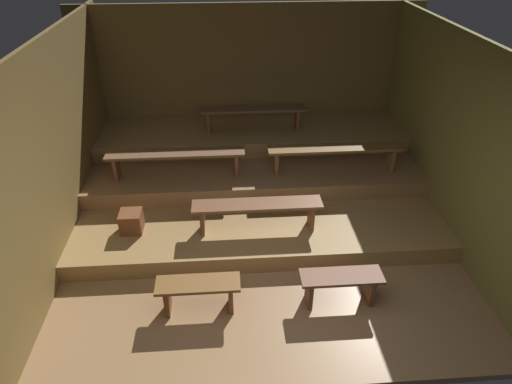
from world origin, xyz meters
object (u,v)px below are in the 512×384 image
Objects in this scene: bench_upper_center at (253,112)px; wooden_crate_lower at (131,221)px; bench_floor_left at (199,290)px; bench_lower_center at (257,209)px; bench_floor_right at (341,283)px; bench_middle_left at (176,157)px; bench_middle_right at (335,152)px.

wooden_crate_lower is (-1.68, -1.90, -0.65)m from bench_upper_center.
wooden_crate_lower is at bearing 127.00° from bench_floor_left.
bench_floor_right is at bearing -52.79° from bench_lower_center.
bench_floor_right is 0.46× the size of bench_middle_left.
bench_upper_center is at bearing 48.46° from wooden_crate_lower.
bench_middle_right is 7.12× the size of wooden_crate_lower.
bench_upper_center reaches higher than bench_floor_left.
wooden_crate_lower reaches higher than bench_floor_right.
bench_floor_right is 0.55× the size of bench_lower_center.
bench_upper_center is at bearing 103.76° from bench_floor_right.
bench_upper_center is (-0.75, 3.08, 0.75)m from bench_floor_right.
bench_middle_left and bench_middle_right have the same top height.
bench_floor_left is 1.00× the size of bench_floor_right.
wooden_crate_lower is (-2.80, -0.92, -0.42)m from bench_middle_right.
bench_lower_center is at bearing -2.87° from wooden_crate_lower.
bench_floor_right is 1.41m from bench_lower_center.
bench_middle_right reaches higher than bench_lower_center.
bench_floor_right is 0.46× the size of bench_middle_right.
bench_middle_right reaches higher than wooden_crate_lower.
bench_middle_left reaches higher than bench_floor_right.
bench_floor_left is 0.55× the size of bench_lower_center.
wooden_crate_lower is at bearing -161.73° from bench_middle_right.
bench_floor_right is at bearing -25.83° from wooden_crate_lower.
bench_floor_right is 3.31× the size of wooden_crate_lower.
bench_lower_center reaches higher than wooden_crate_lower.
bench_middle_right is at bearing 80.30° from bench_floor_right.
bench_middle_left reaches higher than wooden_crate_lower.
bench_lower_center is at bearing 127.21° from bench_floor_right.
bench_floor_left is 0.46× the size of bench_middle_right.
bench_middle_left is at bearing 99.70° from bench_floor_left.
bench_floor_right is at bearing -76.24° from bench_upper_center.
bench_lower_center is 2.04m from bench_upper_center.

